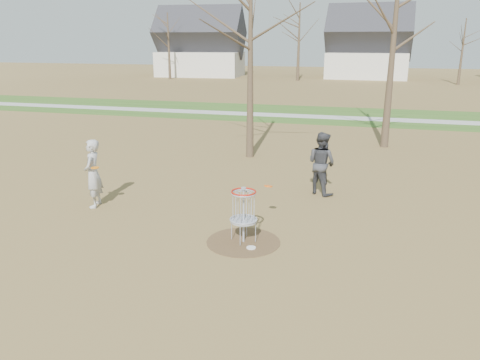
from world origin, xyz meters
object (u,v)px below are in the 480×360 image
at_px(disc_grounded, 251,248).
at_px(disc_golf_basket, 244,207).
at_px(player_standing, 93,174).
at_px(player_throwing, 321,163).

xyz_separation_m(disc_grounded, disc_golf_basket, (-0.27, 0.31, 0.89)).
height_order(disc_grounded, disc_golf_basket, disc_golf_basket).
xyz_separation_m(player_standing, disc_grounded, (5.14, -1.63, -0.98)).
relative_size(player_throwing, disc_grounded, 9.04).
distance_m(disc_grounded, disc_golf_basket, 0.98).
height_order(player_standing, disc_golf_basket, player_standing).
height_order(player_throwing, disc_golf_basket, player_throwing).
relative_size(player_standing, disc_grounded, 9.08).
xyz_separation_m(player_throwing, disc_golf_basket, (-1.39, -4.30, -0.08)).
distance_m(player_standing, disc_grounded, 5.48).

